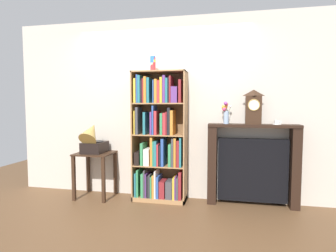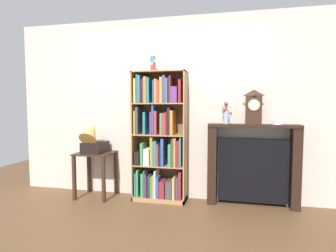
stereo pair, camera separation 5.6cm
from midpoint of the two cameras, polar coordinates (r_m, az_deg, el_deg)
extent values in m
cube|color=brown|center=(4.04, -2.47, -15.71)|extent=(7.98, 6.40, 0.02)
cube|color=beige|center=(4.07, 0.69, 3.65)|extent=(4.98, 0.08, 2.65)
cube|color=#A87A4C|center=(4.03, -7.28, -2.09)|extent=(0.02, 0.34, 1.85)
cube|color=#A87A4C|center=(3.85, 3.25, -2.36)|extent=(0.02, 0.34, 1.85)
cube|color=brown|center=(4.08, -1.58, -1.98)|extent=(0.76, 0.01, 1.85)
cube|color=#A87A4C|center=(3.93, -2.17, 11.18)|extent=(0.76, 0.34, 0.02)
cube|color=#A87A4C|center=(4.12, -2.10, -14.70)|extent=(0.76, 0.34, 0.06)
cube|color=teal|center=(4.13, -6.71, -11.77)|extent=(0.02, 0.27, 0.34)
cube|color=#388E56|center=(4.11, -6.30, -11.50)|extent=(0.03, 0.27, 0.39)
cube|color=#388E56|center=(4.09, -5.40, -11.93)|extent=(0.04, 0.25, 0.34)
cube|color=#424247|center=(4.06, -5.01, -11.68)|extent=(0.02, 0.23, 0.39)
cube|color=#663884|center=(4.07, -4.67, -12.02)|extent=(0.02, 0.24, 0.34)
cube|color=black|center=(4.08, -4.20, -12.17)|extent=(0.03, 0.28, 0.31)
cube|color=#424247|center=(4.06, -3.91, -12.11)|extent=(0.02, 0.25, 0.33)
cube|color=#388E56|center=(4.05, -3.62, -12.38)|extent=(0.02, 0.22, 0.30)
cube|color=orange|center=(4.06, -3.12, -12.16)|extent=(0.03, 0.27, 0.32)
cube|color=white|center=(4.04, -2.76, -11.80)|extent=(0.02, 0.26, 0.39)
cube|color=#2D519E|center=(4.04, -2.27, -12.36)|extent=(0.04, 0.27, 0.31)
cube|color=maroon|center=(4.03, -1.41, -12.91)|extent=(0.08, 0.24, 0.24)
cube|color=#424247|center=(4.01, 0.03, -12.93)|extent=(0.09, 0.24, 0.25)
cube|color=gold|center=(4.00, 1.03, -12.56)|extent=(0.03, 0.27, 0.31)
cube|color=#663884|center=(3.98, 1.38, -12.52)|extent=(0.02, 0.25, 0.32)
cube|color=#424247|center=(3.99, 1.78, -12.60)|extent=(0.03, 0.26, 0.31)
cube|color=maroon|center=(3.98, 2.35, -12.04)|extent=(0.04, 0.28, 0.39)
cube|color=#A87A4C|center=(3.99, -2.12, -8.14)|extent=(0.73, 0.32, 0.02)
cube|color=black|center=(4.00, -6.60, -6.64)|extent=(0.07, 0.20, 0.19)
cube|color=#388E56|center=(4.00, -5.45, -5.68)|extent=(0.04, 0.26, 0.32)
cube|color=white|center=(3.98, -4.50, -6.31)|extent=(0.08, 0.26, 0.24)
cube|color=orange|center=(3.94, -3.54, -5.20)|extent=(0.03, 0.24, 0.40)
cube|color=#388E56|center=(3.95, -3.11, -5.55)|extent=(0.02, 0.27, 0.35)
cube|color=teal|center=(3.95, -2.68, -5.56)|extent=(0.04, 0.28, 0.35)
cube|color=#C63338|center=(3.95, -2.16, -5.87)|extent=(0.02, 0.29, 0.31)
cube|color=black|center=(3.94, -1.75, -5.97)|extent=(0.02, 0.28, 0.30)
cube|color=#2D519E|center=(3.90, -1.31, -5.40)|extent=(0.04, 0.23, 0.39)
cube|color=#388E56|center=(3.91, 0.29, -5.93)|extent=(0.04, 0.29, 0.31)
cube|color=#424247|center=(3.87, 0.77, -5.42)|extent=(0.03, 0.24, 0.39)
cube|color=orange|center=(3.86, 1.26, -5.39)|extent=(0.03, 0.23, 0.40)
cube|color=maroon|center=(3.87, 1.91, -5.64)|extent=(0.04, 0.26, 0.37)
cube|color=teal|center=(3.86, 2.42, -5.36)|extent=(0.03, 0.26, 0.41)
cube|color=#A87A4C|center=(3.92, -2.14, -1.80)|extent=(0.73, 0.32, 0.02)
cube|color=gold|center=(3.97, -6.91, 0.81)|extent=(0.02, 0.26, 0.33)
cube|color=#424247|center=(3.95, -6.52, 1.14)|extent=(0.03, 0.23, 0.38)
cube|color=teal|center=(3.91, -5.02, 0.62)|extent=(0.03, 0.22, 0.31)
cube|color=#663884|center=(3.89, -3.64, 0.63)|extent=(0.02, 0.23, 0.32)
cube|color=#2D519E|center=(3.88, -3.26, 1.27)|extent=(0.02, 0.23, 0.41)
cube|color=#C63338|center=(3.88, -2.68, 0.72)|extent=(0.04, 0.25, 0.33)
cube|color=#388E56|center=(3.87, -1.47, 0.49)|extent=(0.03, 0.26, 0.30)
cube|color=#C63338|center=(3.87, -0.85, 0.54)|extent=(0.04, 0.29, 0.31)
cube|color=maroon|center=(3.84, -0.48, 0.61)|extent=(0.02, 0.24, 0.32)
cube|color=black|center=(3.85, 0.08, 1.04)|extent=(0.04, 0.28, 0.38)
cube|color=orange|center=(3.83, 0.61, 0.75)|extent=(0.04, 0.24, 0.34)
cube|color=#A87A4C|center=(3.90, -2.16, 4.70)|extent=(0.73, 0.32, 0.02)
cube|color=gold|center=(3.98, -6.81, 7.24)|extent=(0.03, 0.28, 0.34)
cube|color=#2D519E|center=(3.97, -6.35, 7.62)|extent=(0.02, 0.29, 0.39)
cube|color=teal|center=(3.94, -6.06, 7.59)|extent=(0.03, 0.24, 0.38)
cube|color=black|center=(3.93, -5.60, 7.11)|extent=(0.02, 0.24, 0.32)
cube|color=maroon|center=(3.93, -5.21, 7.27)|extent=(0.02, 0.26, 0.34)
cube|color=orange|center=(3.92, -4.81, 7.47)|extent=(0.04, 0.25, 0.36)
cube|color=teal|center=(3.92, -4.15, 7.36)|extent=(0.03, 0.27, 0.35)
cube|color=#2D519E|center=(3.89, -3.11, 7.15)|extent=(0.02, 0.26, 0.31)
cube|color=orange|center=(3.88, -2.65, 7.24)|extent=(0.04, 0.25, 0.33)
cube|color=#C63338|center=(3.86, -2.12, 7.10)|extent=(0.03, 0.23, 0.31)
cube|color=gold|center=(3.87, -1.48, 7.43)|extent=(0.03, 0.28, 0.35)
cube|color=#663884|center=(3.87, -0.90, 7.60)|extent=(0.03, 0.28, 0.37)
cube|color=teal|center=(3.85, -0.40, 7.36)|extent=(0.03, 0.26, 0.34)
cube|color=black|center=(3.84, -0.02, 7.43)|extent=(0.02, 0.25, 0.35)
cube|color=maroon|center=(3.83, 0.29, 7.58)|extent=(0.02, 0.24, 0.37)
cube|color=#663884|center=(3.79, 1.05, 6.52)|extent=(0.08, 0.20, 0.22)
cube|color=maroon|center=(3.82, 2.33, 7.19)|extent=(0.04, 0.28, 0.31)
cylinder|color=red|center=(3.94, -3.58, 11.97)|extent=(0.07, 0.07, 0.09)
cylinder|color=white|center=(3.94, -3.58, 12.21)|extent=(0.07, 0.07, 0.09)
cylinder|color=red|center=(3.95, -3.56, 12.45)|extent=(0.07, 0.07, 0.09)
cylinder|color=orange|center=(3.95, -3.58, 12.69)|extent=(0.07, 0.07, 0.09)
cylinder|color=yellow|center=(3.95, -3.59, 12.93)|extent=(0.07, 0.07, 0.09)
cylinder|color=white|center=(3.95, -3.61, 13.17)|extent=(0.07, 0.07, 0.09)
cylinder|color=red|center=(3.96, -3.58, 13.41)|extent=(0.07, 0.07, 0.09)
cylinder|color=blue|center=(3.96, -3.62, 13.65)|extent=(0.07, 0.07, 0.09)
cube|color=#382316|center=(4.24, -15.38, -5.50)|extent=(0.52, 0.49, 0.02)
cube|color=#382316|center=(4.24, -19.43, -10.25)|extent=(0.04, 0.04, 0.65)
cube|color=#382316|center=(4.02, -13.72, -10.91)|extent=(0.04, 0.04, 0.65)
cube|color=#382316|center=(4.59, -16.66, -9.06)|extent=(0.04, 0.04, 0.65)
cube|color=#382316|center=(4.39, -11.31, -9.56)|extent=(0.04, 0.04, 0.65)
cube|color=black|center=(4.22, -15.41, -4.29)|extent=(0.30, 0.36, 0.16)
cylinder|color=black|center=(4.21, -15.43, -3.15)|extent=(0.26, 0.26, 0.01)
cylinder|color=#B79347|center=(4.16, -15.78, -2.91)|extent=(0.03, 0.03, 0.06)
cone|color=#B79347|center=(4.10, -16.17, -1.21)|extent=(0.26, 0.39, 0.39)
cube|color=black|center=(3.86, 16.96, 0.07)|extent=(1.21, 0.24, 0.04)
cube|color=black|center=(3.93, 8.79, -7.98)|extent=(0.12, 0.21, 1.08)
cube|color=black|center=(4.02, 24.59, -8.04)|extent=(0.12, 0.21, 1.08)
cube|color=black|center=(3.98, 16.72, -8.74)|extent=(0.93, 0.12, 0.86)
cube|color=#382316|center=(3.85, 16.96, 3.20)|extent=(0.21, 0.12, 0.38)
pyramid|color=#382316|center=(3.85, 17.04, 6.65)|extent=(0.21, 0.12, 0.08)
cylinder|color=silver|center=(3.79, 17.07, 4.22)|extent=(0.14, 0.01, 0.14)
torus|color=#B79347|center=(3.78, 17.08, 4.22)|extent=(0.16, 0.01, 0.16)
cylinder|color=#99B2D1|center=(3.84, 11.62, 1.78)|extent=(0.07, 0.07, 0.18)
cylinder|color=#4C753D|center=(3.82, 11.51, 2.07)|extent=(0.04, 0.05, 0.19)
sphere|color=#EA4275|center=(3.80, 11.23, 3.48)|extent=(0.05, 0.05, 0.05)
cylinder|color=#4C753D|center=(3.84, 11.68, 2.55)|extent=(0.01, 0.02, 0.25)
sphere|color=red|center=(3.85, 11.68, 4.42)|extent=(0.05, 0.05, 0.05)
cylinder|color=#4C753D|center=(3.81, 11.58, 2.66)|extent=(0.02, 0.06, 0.27)
sphere|color=#B24CB7|center=(3.78, 11.51, 4.68)|extent=(0.05, 0.05, 0.05)
cylinder|color=#4C753D|center=(3.82, 11.31, 2.19)|extent=(0.03, 0.04, 0.21)
sphere|color=orange|center=(3.80, 11.14, 3.72)|extent=(0.05, 0.05, 0.05)
cylinder|color=#4C753D|center=(3.83, 11.58, 2.28)|extent=(0.02, 0.02, 0.22)
sphere|color=orange|center=(3.83, 11.53, 3.89)|extent=(0.05, 0.05, 0.05)
cylinder|color=#4C753D|center=(3.84, 12.16, 2.34)|extent=(0.05, 0.01, 0.22)
sphere|color=silver|center=(3.84, 12.50, 4.00)|extent=(0.03, 0.03, 0.03)
cylinder|color=#4C753D|center=(3.84, 11.33, 2.33)|extent=(0.04, 0.04, 0.22)
sphere|color=yellow|center=(3.86, 11.08, 3.99)|extent=(0.05, 0.05, 0.05)
cylinder|color=white|center=(3.90, 21.38, 0.34)|extent=(0.11, 0.11, 0.01)
cylinder|color=white|center=(3.89, 21.39, 0.72)|extent=(0.07, 0.07, 0.05)
torus|color=white|center=(3.90, 22.05, 0.75)|extent=(0.04, 0.01, 0.04)
camera|label=1|loc=(0.03, -90.42, -0.03)|focal=29.22mm
camera|label=2|loc=(0.03, 89.58, 0.03)|focal=29.22mm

